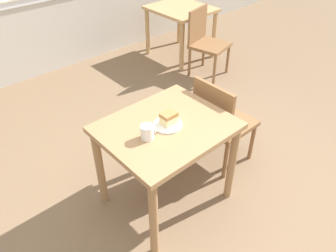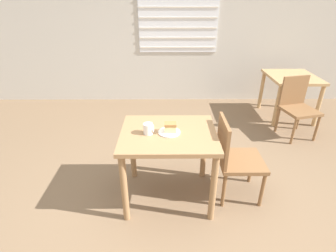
{
  "view_description": "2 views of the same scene",
  "coord_description": "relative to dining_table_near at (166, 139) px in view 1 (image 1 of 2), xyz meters",
  "views": [
    {
      "loc": [
        -1.21,
        -1.07,
        2.09
      ],
      "look_at": [
        -0.03,
        0.25,
        0.76
      ],
      "focal_mm": 35.0,
      "sensor_mm": 36.0,
      "label": 1
    },
    {
      "loc": [
        -0.03,
        -1.82,
        1.89
      ],
      "look_at": [
        -0.02,
        0.32,
        0.79
      ],
      "focal_mm": 28.0,
      "sensor_mm": 36.0,
      "label": 2
    }
  ],
  "objects": [
    {
      "name": "ground_plane",
      "position": [
        0.02,
        -0.29,
        -0.62
      ],
      "size": [
        14.0,
        14.0,
        0.0
      ],
      "primitive_type": "plane",
      "color": "#7A6047"
    },
    {
      "name": "dining_table_near",
      "position": [
        0.0,
        0.0,
        0.0
      ],
      "size": [
        0.88,
        0.73,
        0.74
      ],
      "color": "#9E754C",
      "rests_on": "ground_plane"
    },
    {
      "name": "dining_table_far",
      "position": [
        1.98,
        1.92,
        -0.04
      ],
      "size": [
        0.74,
        0.82,
        0.7
      ],
      "color": "tan",
      "rests_on": "ground_plane"
    },
    {
      "name": "chair_near_window",
      "position": [
        0.64,
        0.03,
        -0.16
      ],
      "size": [
        0.43,
        0.43,
        0.85
      ],
      "rotation": [
        0.0,
        0.0,
        1.57
      ],
      "color": "brown",
      "rests_on": "ground_plane"
    },
    {
      "name": "chair_far_corner",
      "position": [
        1.83,
        1.31,
        -0.16
      ],
      "size": [
        0.52,
        0.52,
        0.85
      ],
      "rotation": [
        0.0,
        0.0,
        0.23
      ],
      "color": "brown",
      "rests_on": "ground_plane"
    },
    {
      "name": "plate",
      "position": [
        0.01,
        -0.01,
        0.13
      ],
      "size": [
        0.2,
        0.2,
        0.01
      ],
      "color": "white",
      "rests_on": "dining_table_near"
    },
    {
      "name": "cake_slice",
      "position": [
        0.02,
        -0.01,
        0.18
      ],
      "size": [
        0.11,
        0.08,
        0.09
      ],
      "color": "beige",
      "rests_on": "plate"
    },
    {
      "name": "coffee_mug",
      "position": [
        -0.18,
        -0.02,
        0.17
      ],
      "size": [
        0.1,
        0.09,
        0.1
      ],
      "color": "white",
      "rests_on": "dining_table_near"
    }
  ]
}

